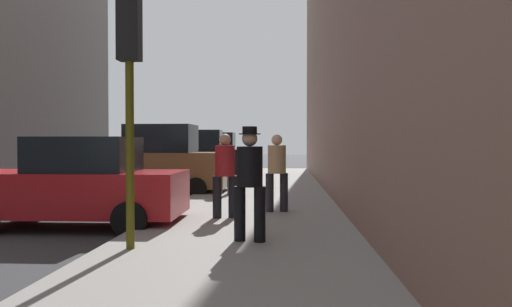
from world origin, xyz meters
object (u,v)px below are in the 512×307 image
Objects in this scene: parked_black_suv at (195,157)px; pedestrian_with_fedora at (250,178)px; pedestrian_in_tan_coat at (277,169)px; parked_red_hatchback at (78,185)px; traffic_light at (130,67)px; pedestrian_in_jeans at (225,162)px; fire_hydrant at (215,179)px; parked_bronze_suv at (157,163)px; duffel_bag at (262,191)px; parked_white_van at (213,154)px; pedestrian_in_red_jacket at (225,171)px.

pedestrian_with_fedora is at bearing -76.48° from parked_black_suv.
pedestrian_with_fedora is 1.04× the size of pedestrian_in_tan_coat.
parked_red_hatchback is 1.17× the size of traffic_light.
parked_red_hatchback is 5.71m from pedestrian_in_jeans.
pedestrian_with_fedora reaches higher than pedestrian_in_tan_coat.
pedestrian_in_tan_coat is (3.90, 1.44, 0.26)m from parked_red_hatchback.
fire_hydrant is 0.40× the size of pedestrian_with_fedora.
parked_black_suv is at bearing 90.00° from parked_red_hatchback.
fire_hydrant is at bearing 90.31° from traffic_light.
duffel_bag is (3.42, -1.38, -0.74)m from parked_bronze_suv.
pedestrian_with_fedora is at bearing -66.12° from parked_bronze_suv.
parked_bronze_suv is 6.05m from pedestrian_in_tan_coat.
traffic_light is at bearing -77.84° from parked_bronze_suv.
parked_bronze_suv is 2.61× the size of pedestrian_with_fedora.
traffic_light is (1.85, -21.06, 1.73)m from parked_white_van.
traffic_light reaches higher than pedestrian_in_jeans.
traffic_light is at bearing -102.26° from duffel_bag.
pedestrian_in_jeans is (2.28, -7.56, 0.07)m from parked_black_suv.
pedestrian_in_tan_coat is 1.42m from pedestrian_in_red_jacket.
parked_black_suv reaches higher than pedestrian_in_tan_coat.
parked_white_van is 21.21m from traffic_light.
pedestrian_in_tan_coat is at bearing -77.15° from parked_white_van.
fire_hydrant is 9.38m from traffic_light.
pedestrian_with_fedora reaches higher than duffel_bag.
parked_white_van is at bearing 95.03° from traffic_light.
pedestrian_in_jeans is at bearing 66.50° from parked_red_hatchback.
pedestrian_in_red_jacket is at bearing -80.18° from fire_hydrant.
pedestrian_in_jeans is (0.42, 7.76, -1.65)m from traffic_light.
parked_white_van is 18.28m from pedestrian_in_red_jacket.
parked_black_suv reaches higher than fire_hydrant.
parked_bronze_suv is at bearing 130.10° from pedestrian_in_tan_coat.
pedestrian_in_jeans is (0.47, -1.34, 0.61)m from fire_hydrant.
parked_black_suv is at bearing 106.18° from fire_hydrant.
pedestrian_with_fedora is (3.54, -14.71, 0.10)m from parked_black_suv.
parked_red_hatchback is 3.67m from traffic_light.
parked_red_hatchback is 0.91× the size of parked_bronze_suv.
traffic_light is at bearing -117.24° from pedestrian_in_tan_coat.
parked_black_suv is 2.73× the size of pedestrian_in_tan_coat.
parked_white_van is 12.10m from fire_hydrant.
fire_hydrant is 6.23m from pedestrian_in_red_jacket.
parked_black_suv reaches higher than pedestrian_in_jeans.
pedestrian_in_red_jacket is (2.86, -18.06, 0.07)m from parked_white_van.
parked_bronze_suv is 3.77m from duffel_bag.
pedestrian_with_fedora is 1.04× the size of pedestrian_in_jeans.
duffel_bag is (3.42, 4.69, -0.56)m from parked_red_hatchback.
parked_white_van reaches higher than parked_red_hatchback.
parked_white_van is (0.00, 5.73, 0.00)m from parked_black_suv.
parked_white_van is at bearing 102.85° from pedestrian_in_tan_coat.
fire_hydrant is 2.50m from duffel_bag.
parked_black_suv is at bearing 96.90° from traffic_light.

